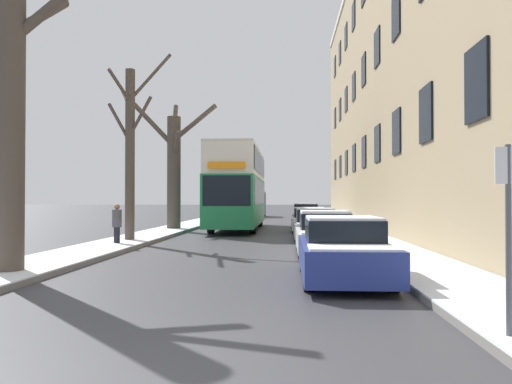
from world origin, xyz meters
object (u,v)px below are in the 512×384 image
(parked_car_2, at_px, (315,225))
(parked_car_1, at_px, (325,234))
(double_decker_bus, at_px, (239,185))
(parked_car_0, at_px, (343,251))
(oncoming_van, at_px, (255,204))
(parked_car_3, at_px, (309,221))
(parked_car_4, at_px, (306,216))
(bare_tree_left_0, at_px, (11,108))
(street_sign_post, at_px, (509,231))
(pedestrian_left_sidewalk, at_px, (117,223))
(bare_tree_left_1, at_px, (130,147))
(bare_tree_left_2, at_px, (174,166))

(parked_car_2, bearing_deg, parked_car_1, -90.00)
(double_decker_bus, distance_m, parked_car_0, 18.70)
(parked_car_0, height_order, oncoming_van, oncoming_van)
(parked_car_0, xyz_separation_m, parked_car_2, (0.00, 10.85, -0.01))
(parked_car_3, height_order, parked_car_4, parked_car_4)
(bare_tree_left_0, distance_m, double_decker_bus, 18.46)
(bare_tree_left_0, relative_size, street_sign_post, 3.00)
(bare_tree_left_0, height_order, parked_car_2, bare_tree_left_0)
(parked_car_2, xyz_separation_m, oncoming_van, (-4.45, 29.06, 0.70))
(parked_car_0, relative_size, pedestrian_left_sidewalk, 2.66)
(bare_tree_left_1, bearing_deg, pedestrian_left_sidewalk, -88.61)
(bare_tree_left_0, relative_size, oncoming_van, 1.47)
(bare_tree_left_0, distance_m, bare_tree_left_2, 16.46)
(street_sign_post, bearing_deg, bare_tree_left_1, 123.20)
(bare_tree_left_0, height_order, parked_car_1, bare_tree_left_0)
(bare_tree_left_0, xyz_separation_m, parked_car_4, (7.53, 21.51, -3.18))
(parked_car_4, distance_m, oncoming_van, 18.88)
(bare_tree_left_0, height_order, bare_tree_left_2, bare_tree_left_0)
(parked_car_2, distance_m, street_sign_post, 15.79)
(pedestrian_left_sidewalk, bearing_deg, bare_tree_left_2, 140.71)
(pedestrian_left_sidewalk, bearing_deg, parked_car_2, 77.05)
(bare_tree_left_0, xyz_separation_m, oncoming_van, (3.08, 39.84, -2.52))
(bare_tree_left_2, relative_size, street_sign_post, 2.99)
(bare_tree_left_2, bearing_deg, pedestrian_left_sidewalk, -89.83)
(double_decker_bus, relative_size, parked_car_1, 2.77)
(parked_car_3, bearing_deg, parked_car_0, -90.00)
(bare_tree_left_2, distance_m, parked_car_1, 13.89)
(bare_tree_left_0, xyz_separation_m, parked_car_3, (7.53, 16.08, -3.24))
(bare_tree_left_2, xyz_separation_m, parked_car_4, (7.51, 5.05, -2.93))
(bare_tree_left_1, distance_m, street_sign_post, 16.49)
(double_decker_bus, xyz_separation_m, street_sign_post, (5.44, -23.01, -1.22))
(parked_car_3, bearing_deg, bare_tree_left_2, 177.08)
(parked_car_0, height_order, parked_car_4, parked_car_4)
(bare_tree_left_1, height_order, parked_car_1, bare_tree_left_1)
(parked_car_2, height_order, parked_car_3, parked_car_2)
(double_decker_bus, relative_size, pedestrian_left_sidewalk, 7.33)
(parked_car_3, xyz_separation_m, oncoming_van, (-4.45, 23.76, 0.72))
(bare_tree_left_2, bearing_deg, parked_car_2, -37.07)
(parked_car_0, xyz_separation_m, parked_car_3, (-0.00, 16.14, -0.02))
(bare_tree_left_0, height_order, bare_tree_left_1, bare_tree_left_1)
(double_decker_bus, relative_size, parked_car_3, 2.97)
(street_sign_post, bearing_deg, parked_car_1, 97.89)
(bare_tree_left_2, relative_size, parked_car_4, 1.75)
(bare_tree_left_1, distance_m, oncoming_van, 31.38)
(parked_car_3, bearing_deg, oncoming_van, 100.61)
(bare_tree_left_2, distance_m, pedestrian_left_sidewalk, 9.80)
(bare_tree_left_1, bearing_deg, oncoming_van, 84.36)
(parked_car_1, distance_m, parked_car_3, 10.91)
(bare_tree_left_1, xyz_separation_m, parked_car_1, (7.52, -3.54, -3.23))
(double_decker_bus, xyz_separation_m, parked_car_0, (4.04, -18.15, -1.97))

